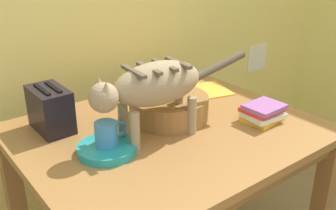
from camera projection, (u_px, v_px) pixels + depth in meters
name	position (u px, v px, depth m)	size (l,w,h in m)	color
dining_table	(168.00, 148.00, 1.58)	(1.14, 0.93, 0.73)	olive
cat	(154.00, 86.00, 1.39)	(0.68, 0.18, 0.30)	#988260
saucer_bowl	(107.00, 149.00, 1.37)	(0.21, 0.21, 0.03)	teal
coffee_mug	(107.00, 134.00, 1.35)	(0.12, 0.08, 0.09)	#347FC0
magazine	(198.00, 92.00, 1.91)	(0.30, 0.21, 0.01)	#F9AB37
book_stack	(263.00, 113.00, 1.59)	(0.17, 0.15, 0.08)	gold
wicker_basket	(169.00, 107.00, 1.62)	(0.33, 0.33, 0.10)	olive
toaster	(50.00, 109.00, 1.51)	(0.12, 0.20, 0.18)	black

